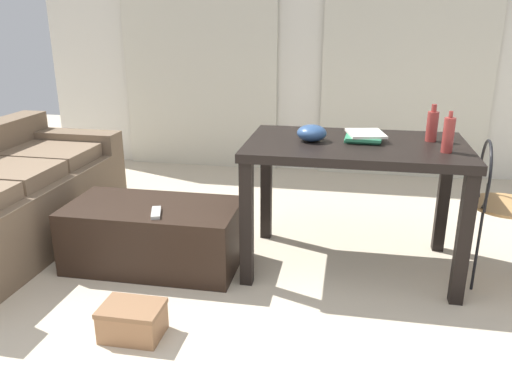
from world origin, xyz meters
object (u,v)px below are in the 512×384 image
(coffee_table, at_px, (154,235))
(bowl, at_px, (312,133))
(craft_table, at_px, (355,162))
(bottle_near, at_px, (448,135))
(couch, at_px, (0,202))
(book_stack, at_px, (364,136))
(tv_remote_primary, at_px, (156,213))
(bottle_far, at_px, (432,126))
(shoebox, at_px, (133,321))
(wire_chair, at_px, (496,195))

(coffee_table, height_order, bowl, bowl)
(coffee_table, relative_size, craft_table, 0.83)
(bottle_near, xyz_separation_m, bowl, (-0.72, 0.12, -0.05))
(couch, bearing_deg, bowl, 3.22)
(book_stack, bearing_deg, tv_remote_primary, -160.47)
(bottle_near, bearing_deg, bottle_far, 101.12)
(bottle_far, relative_size, bowl, 1.25)
(craft_table, bearing_deg, shoebox, -137.00)
(bottle_far, distance_m, tv_remote_primary, 1.65)
(bowl, relative_size, shoebox, 0.58)
(couch, distance_m, bowl, 2.08)
(bowl, height_order, book_stack, bowl)
(coffee_table, bearing_deg, bottle_near, 2.31)
(bottle_far, bearing_deg, coffee_table, -168.87)
(tv_remote_primary, bearing_deg, craft_table, -1.29)
(bowl, bearing_deg, craft_table, 2.55)
(coffee_table, xyz_separation_m, book_stack, (1.22, 0.27, 0.61))
(couch, xyz_separation_m, coffee_table, (1.09, -0.08, -0.11))
(craft_table, relative_size, bottle_near, 5.68)
(wire_chair, relative_size, bowl, 4.89)
(craft_table, bearing_deg, bowl, -177.45)
(bowl, bearing_deg, coffee_table, -168.34)
(book_stack, xyz_separation_m, shoebox, (-1.05, -1.01, -0.72))
(wire_chair, distance_m, book_stack, 0.79)
(coffee_table, xyz_separation_m, shoebox, (0.17, -0.74, -0.11))
(bottle_far, height_order, shoebox, bottle_far)
(couch, bearing_deg, craft_table, 3.15)
(bottle_far, xyz_separation_m, bowl, (-0.67, -0.12, -0.04))
(couch, bearing_deg, wire_chair, 1.51)
(coffee_table, distance_m, tv_remote_primary, 0.26)
(couch, xyz_separation_m, book_stack, (2.31, 0.19, 0.49))
(bottle_near, bearing_deg, couch, 179.77)
(craft_table, relative_size, shoebox, 4.27)
(bottle_near, relative_size, tv_remote_primary, 1.31)
(bowl, bearing_deg, bottle_near, -9.75)
(wire_chair, bearing_deg, shoebox, -153.33)
(bottle_near, distance_m, tv_remote_primary, 1.65)
(coffee_table, distance_m, bottle_far, 1.76)
(craft_table, bearing_deg, wire_chair, -3.30)
(craft_table, relative_size, bottle_far, 5.86)
(bottle_near, height_order, book_stack, bottle_near)
(book_stack, relative_size, tv_remote_primary, 1.62)
(coffee_table, bearing_deg, couch, 175.93)
(book_stack, bearing_deg, shoebox, -136.17)
(wire_chair, height_order, shoebox, wire_chair)
(coffee_table, height_order, wire_chair, wire_chair)
(wire_chair, bearing_deg, couch, -178.49)
(wire_chair, bearing_deg, bottle_far, 156.06)
(shoebox, bearing_deg, couch, 147.08)
(wire_chair, relative_size, shoebox, 2.85)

